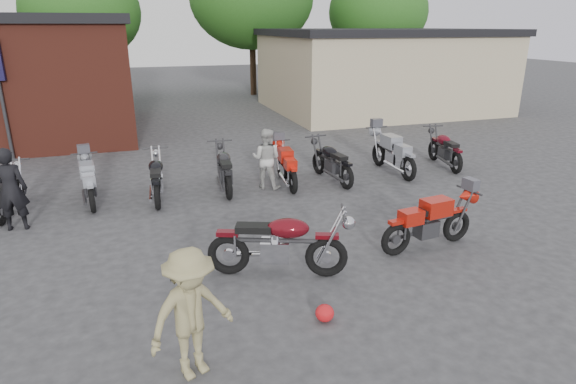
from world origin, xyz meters
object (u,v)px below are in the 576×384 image
object	(u,v)px
person_dark	(11,189)
row_bike_7	(445,147)
sportbike	(430,219)
person_light	(266,159)
person_tan	(191,314)
row_bike_0	(8,189)
row_bike_3	(224,167)
row_bike_5	(331,160)
helmet	(325,313)
row_bike_6	(393,151)
row_bike_4	(286,164)
row_bike_1	(88,180)
vintage_motorcycle	(280,240)
row_bike_2	(156,175)

from	to	relation	value
person_dark	row_bike_7	xyz separation A→B (m)	(10.99, 1.26, -0.27)
sportbike	person_light	world-z (taller)	person_light
person_dark	person_tan	bearing A→B (deg)	119.82
sportbike	row_bike_0	world-z (taller)	sportbike
person_light	row_bike_3	distance (m)	1.07
row_bike_5	row_bike_7	distance (m)	3.69
helmet	row_bike_6	xyz separation A→B (m)	(4.52, 6.08, 0.50)
row_bike_0	helmet	bearing A→B (deg)	-136.16
row_bike_0	row_bike_5	distance (m)	7.61
row_bike_4	row_bike_7	xyz separation A→B (m)	(4.91, 0.21, 0.02)
person_light	row_bike_0	distance (m)	5.83
person_light	row_bike_1	xyz separation A→B (m)	(-4.20, 0.24, -0.21)
person_tan	row_bike_6	distance (m)	9.18
sportbike	person_dark	bearing A→B (deg)	148.68
helmet	person_dark	xyz separation A→B (m)	(-4.70, 4.93, 0.73)
vintage_motorcycle	row_bike_0	world-z (taller)	vintage_motorcycle
row_bike_4	person_light	bearing A→B (deg)	101.73
person_tan	row_bike_5	bearing A→B (deg)	33.45
row_bike_0	row_bike_2	xyz separation A→B (m)	(3.14, -0.05, 0.02)
row_bike_2	row_bike_5	xyz separation A→B (m)	(4.47, -0.00, 0.00)
person_light	row_bike_5	size ratio (longest dim) A/B	0.76
vintage_motorcycle	row_bike_0	xyz separation A→B (m)	(-4.80, 4.54, -0.08)
vintage_motorcycle	row_bike_1	distance (m)	5.68
helmet	row_bike_1	bearing A→B (deg)	118.74
person_dark	row_bike_5	bearing A→B (deg)	-170.01
row_bike_4	row_bike_6	world-z (taller)	row_bike_6
helmet	person_light	bearing A→B (deg)	82.02
person_tan	vintage_motorcycle	bearing A→B (deg)	27.78
row_bike_6	person_light	bearing A→B (deg)	91.77
row_bike_3	row_bike_4	world-z (taller)	row_bike_3
row_bike_0	row_bike_4	distance (m)	6.37
row_bike_1	row_bike_2	xyz separation A→B (m)	(1.51, -0.23, 0.03)
helmet	row_bike_0	distance (m)	7.80
row_bike_7	row_bike_5	bearing A→B (deg)	103.80
person_tan	row_bike_6	size ratio (longest dim) A/B	0.75
person_light	row_bike_3	bearing A→B (deg)	23.14
row_bike_5	person_light	bearing A→B (deg)	83.74
row_bike_1	row_bike_5	world-z (taller)	row_bike_5
row_bike_5	row_bike_7	size ratio (longest dim) A/B	1.01
person_tan	row_bike_2	world-z (taller)	person_tan
helmet	person_tan	world-z (taller)	person_tan
vintage_motorcycle	helmet	world-z (taller)	vintage_motorcycle
helmet	row_bike_3	xyz separation A→B (m)	(-0.21, 6.09, 0.47)
vintage_motorcycle	sportbike	bearing A→B (deg)	24.01
person_dark	person_tan	world-z (taller)	person_dark
person_tan	helmet	bearing A→B (deg)	-6.47
row_bike_4	row_bike_3	bearing A→B (deg)	90.51
person_light	row_bike_2	distance (m)	2.70
row_bike_2	row_bike_4	size ratio (longest dim) A/B	1.04
row_bike_1	row_bike_3	world-z (taller)	row_bike_3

